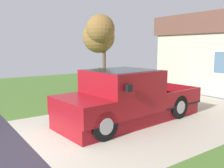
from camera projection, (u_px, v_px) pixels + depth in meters
pickup_truck at (123, 99)px, 7.92m from camera, size 2.39×5.19×1.71m
person_with_hat at (100, 86)px, 9.23m from camera, size 0.46×0.46×1.69m
handbag at (94, 108)px, 9.31m from camera, size 0.29×0.17×0.42m
front_yard_tree at (99, 34)px, 12.77m from camera, size 2.08×1.79×4.04m
wheeled_trash_bin at (157, 83)px, 12.83m from camera, size 0.60×0.72×1.01m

